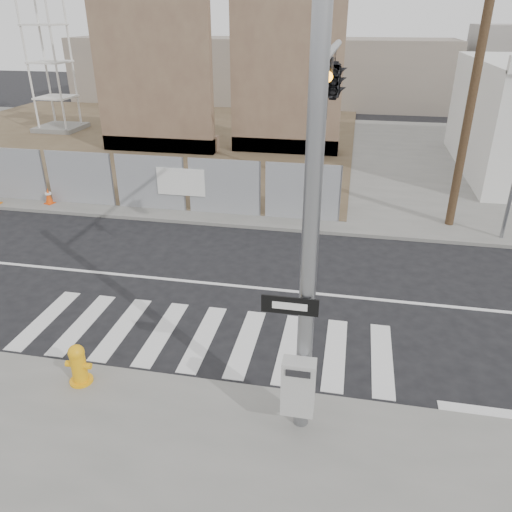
% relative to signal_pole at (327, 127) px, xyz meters
% --- Properties ---
extents(ground, '(100.00, 100.00, 0.00)m').
position_rel_signal_pole_xyz_m(ground, '(-2.49, 2.05, -4.78)').
color(ground, black).
rests_on(ground, ground).
extents(sidewalk_far, '(50.00, 20.00, 0.12)m').
position_rel_signal_pole_xyz_m(sidewalk_far, '(-2.49, 16.05, -4.72)').
color(sidewalk_far, slate).
rests_on(sidewalk_far, ground).
extents(signal_pole, '(0.96, 5.87, 7.00)m').
position_rel_signal_pole_xyz_m(signal_pole, '(0.00, 0.00, 0.00)').
color(signal_pole, gray).
rests_on(signal_pole, sidewalk_near).
extents(chain_link_fence, '(24.60, 0.04, 2.00)m').
position_rel_signal_pole_xyz_m(chain_link_fence, '(-12.49, 7.05, -3.66)').
color(chain_link_fence, gray).
rests_on(chain_link_fence, sidewalk_far).
extents(concrete_wall_left, '(6.00, 1.30, 8.00)m').
position_rel_signal_pole_xyz_m(concrete_wall_left, '(-9.49, 15.13, -1.40)').
color(concrete_wall_left, brown).
rests_on(concrete_wall_left, sidewalk_far).
extents(concrete_wall_right, '(5.50, 1.30, 8.00)m').
position_rel_signal_pole_xyz_m(concrete_wall_right, '(-2.99, 16.13, -1.40)').
color(concrete_wall_right, brown).
rests_on(concrete_wall_right, sidewalk_far).
extents(utility_pole_right, '(1.60, 0.28, 10.00)m').
position_rel_signal_pole_xyz_m(utility_pole_right, '(4.01, 7.55, 0.42)').
color(utility_pole_right, '#463320').
rests_on(utility_pole_right, sidewalk_far).
extents(fire_hydrant, '(0.53, 0.48, 0.86)m').
position_rel_signal_pole_xyz_m(fire_hydrant, '(-4.39, -2.50, -4.23)').
color(fire_hydrant, '#EDA20D').
rests_on(fire_hydrant, sidewalk_near).
extents(traffic_cone_c, '(0.40, 0.40, 0.62)m').
position_rel_signal_pole_xyz_m(traffic_cone_c, '(-10.77, 6.76, -4.36)').
color(traffic_cone_c, '#DA430B').
rests_on(traffic_cone_c, sidewalk_far).
extents(traffic_cone_d, '(0.36, 0.36, 0.69)m').
position_rel_signal_pole_xyz_m(traffic_cone_d, '(-6.29, 7.37, -4.32)').
color(traffic_cone_d, '#FF370D').
rests_on(traffic_cone_d, sidewalk_far).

